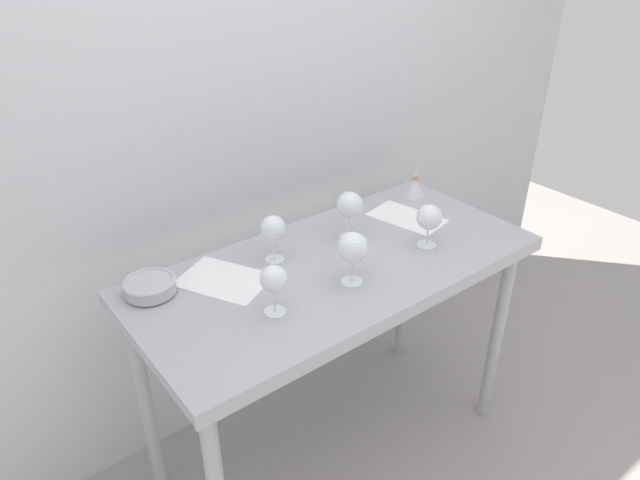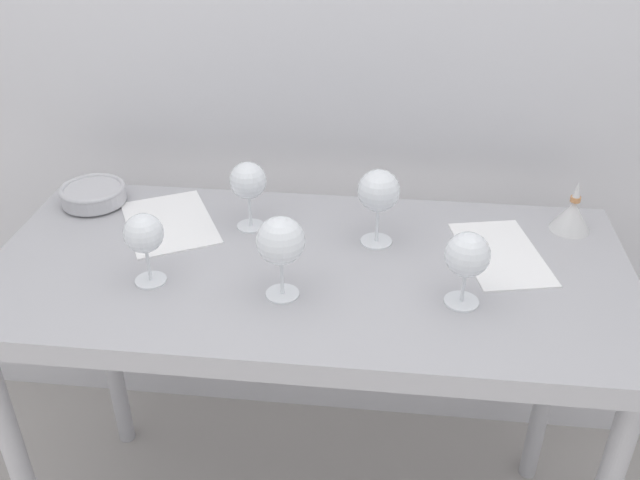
{
  "view_description": "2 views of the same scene",
  "coord_description": "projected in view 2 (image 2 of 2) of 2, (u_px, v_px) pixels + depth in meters",
  "views": [
    {
      "loc": [
        -1.06,
        -1.28,
        1.92
      ],
      "look_at": [
        -0.03,
        0.04,
        0.98
      ],
      "focal_mm": 32.4,
      "sensor_mm": 36.0,
      "label": 1
    },
    {
      "loc": [
        0.16,
        -1.25,
        1.73
      ],
      "look_at": [
        0.03,
        -0.01,
        0.97
      ],
      "focal_mm": 38.74,
      "sensor_mm": 36.0,
      "label": 2
    }
  ],
  "objects": [
    {
      "name": "tasting_bowl",
      "position": [
        93.0,
        194.0,
        1.73
      ],
      "size": [
        0.16,
        0.16,
        0.05
      ],
      "color": "#4C4C4C",
      "rests_on": "steel_counter"
    },
    {
      "name": "back_wall",
      "position": [
        332.0,
        21.0,
        1.72
      ],
      "size": [
        3.8,
        0.04,
        2.6
      ],
      "primitive_type": "cube",
      "color": "silver",
      "rests_on": "ground_plane"
    },
    {
      "name": "tasting_sheet_upper",
      "position": [
        169.0,
        222.0,
        1.66
      ],
      "size": [
        0.3,
        0.34,
        0.0
      ],
      "primitive_type": "cube",
      "rotation": [
        0.0,
        0.0,
        0.49
      ],
      "color": "white",
      "rests_on": "steel_counter"
    },
    {
      "name": "steel_counter",
      "position": [
        309.0,
        303.0,
        1.56
      ],
      "size": [
        1.4,
        0.65,
        0.9
      ],
      "color": "#A7A7AC",
      "rests_on": "ground_plane"
    },
    {
      "name": "wine_glass_near_center",
      "position": [
        281.0,
        242.0,
        1.34
      ],
      "size": [
        0.1,
        0.1,
        0.18
      ],
      "color": "white",
      "rests_on": "steel_counter"
    },
    {
      "name": "tasting_sheet_lower",
      "position": [
        501.0,
        253.0,
        1.54
      ],
      "size": [
        0.22,
        0.31,
        0.0
      ],
      "primitive_type": "cube",
      "rotation": [
        0.0,
        0.0,
        0.22
      ],
      "color": "white",
      "rests_on": "steel_counter"
    },
    {
      "name": "wine_glass_near_right",
      "position": [
        467.0,
        256.0,
        1.33
      ],
      "size": [
        0.09,
        0.09,
        0.16
      ],
      "color": "white",
      "rests_on": "steel_counter"
    },
    {
      "name": "wine_glass_near_left",
      "position": [
        144.0,
        235.0,
        1.39
      ],
      "size": [
        0.08,
        0.08,
        0.16
      ],
      "color": "white",
      "rests_on": "steel_counter"
    },
    {
      "name": "decanter_funnel",
      "position": [
        572.0,
        215.0,
        1.61
      ],
      "size": [
        0.09,
        0.09,
        0.12
      ],
      "color": "silver",
      "rests_on": "steel_counter"
    },
    {
      "name": "wine_glass_far_right",
      "position": [
        379.0,
        193.0,
        1.52
      ],
      "size": [
        0.09,
        0.09,
        0.18
      ],
      "color": "white",
      "rests_on": "steel_counter"
    },
    {
      "name": "wine_glass_far_left",
      "position": [
        248.0,
        182.0,
        1.58
      ],
      "size": [
        0.09,
        0.09,
        0.17
      ],
      "color": "white",
      "rests_on": "steel_counter"
    }
  ]
}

